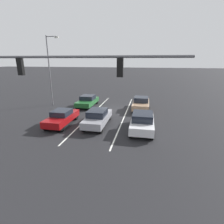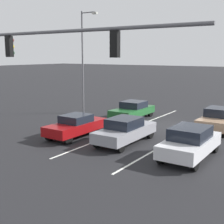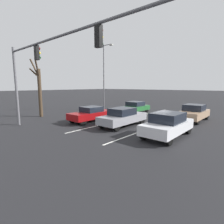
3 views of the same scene
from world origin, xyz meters
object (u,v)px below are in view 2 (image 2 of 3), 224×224
Objects in this scene: car_gray_midlane_front at (125,130)px; street_lamp_right_shoulder at (84,57)px; car_silver_leftlane_front at (190,142)px; traffic_signal_gantry at (15,60)px; car_darkgreen_rightlane_second at (133,110)px; car_maroon_rightlane_front at (76,125)px; car_tan_leftlane_second at (219,119)px.

street_lamp_right_shoulder is at bearing -37.79° from car_gray_midlane_front.
car_silver_leftlane_front is 0.33× the size of traffic_signal_gantry.
car_gray_midlane_front is 10.74m from street_lamp_right_shoulder.
street_lamp_right_shoulder is (5.25, -11.59, 0.09)m from traffic_signal_gantry.
traffic_signal_gantry is at bearing 114.38° from street_lamp_right_shoulder.
traffic_signal_gantry is 12.73m from street_lamp_right_shoulder.
car_gray_midlane_front is at bearing 142.21° from street_lamp_right_shoulder.
car_silver_leftlane_front reaches higher than car_darkgreen_rightlane_second.
traffic_signal_gantry is (-0.75, 5.05, 4.11)m from car_maroon_rightlane_front.
car_gray_midlane_front is 7.18m from car_tan_leftlane_second.
car_tan_leftlane_second is (-3.69, -6.15, 0.01)m from car_gray_midlane_front.
street_lamp_right_shoulder is (4.50, -6.54, 4.20)m from car_maroon_rightlane_front.
car_silver_leftlane_front is 1.01× the size of car_darkgreen_rightlane_second.
car_maroon_rightlane_front is 6.93m from car_darkgreen_rightlane_second.
car_maroon_rightlane_front is 0.99× the size of car_silver_leftlane_front.
street_lamp_right_shoulder is at bearing -28.94° from car_silver_leftlane_front.
car_tan_leftlane_second reaches higher than car_maroon_rightlane_front.
car_gray_midlane_front is 0.53× the size of street_lamp_right_shoulder.
car_maroon_rightlane_front is 3.36m from car_gray_midlane_front.
traffic_signal_gantry is at bearing 61.76° from car_tan_leftlane_second.
traffic_signal_gantry is at bearing 98.42° from car_maroon_rightlane_front.
car_tan_leftlane_second is 0.99× the size of car_darkgreen_rightlane_second.
car_maroon_rightlane_front is at bearing 124.57° from street_lamp_right_shoulder.
car_maroon_rightlane_front is 0.33× the size of traffic_signal_gantry.
car_silver_leftlane_front is 10.09m from car_darkgreen_rightlane_second.
car_darkgreen_rightlane_second is at bearing -43.76° from car_silver_leftlane_front.
car_silver_leftlane_front is at bearing 136.24° from car_darkgreen_rightlane_second.
car_silver_leftlane_front is at bearing 172.81° from car_gray_midlane_front.
street_lamp_right_shoulder is (4.62, 0.39, 4.21)m from car_darkgreen_rightlane_second.
car_darkgreen_rightlane_second is 6.26m from street_lamp_right_shoulder.
car_darkgreen_rightlane_second is (3.21, -6.46, -0.06)m from car_gray_midlane_front.
street_lamp_right_shoulder is at bearing 0.40° from car_tan_leftlane_second.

